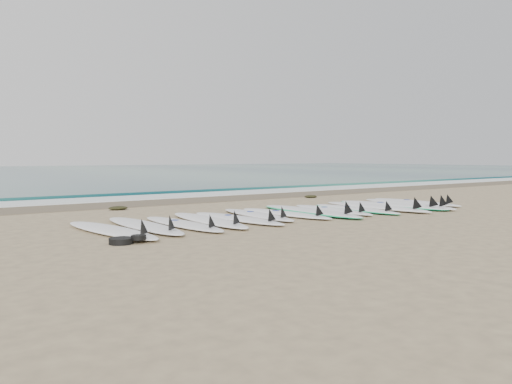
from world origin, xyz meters
TOP-DOWN VIEW (x-y plane):
  - ground at (0.00, 0.00)m, footprint 120.00×120.00m
  - ocean at (0.00, 32.50)m, footprint 120.00×55.00m
  - wet_sand_band at (0.00, 4.10)m, footprint 120.00×1.80m
  - foam_band at (0.00, 5.50)m, footprint 120.00×1.40m
  - wave_crest at (0.00, 7.00)m, footprint 120.00×1.00m
  - surfboard_0 at (-3.85, -0.26)m, footprint 0.89×2.62m
  - surfboard_1 at (-3.25, -0.08)m, footprint 0.60×2.59m
  - surfboard_2 at (-2.64, -0.23)m, footprint 0.61×2.39m
  - surfboard_3 at (-2.07, -0.09)m, footprint 0.66×2.60m
  - surfboard_4 at (-1.50, -0.16)m, footprint 0.75×2.46m
  - surfboard_5 at (-0.88, 0.10)m, footprint 0.67×2.41m
  - surfboard_6 at (-0.31, -0.05)m, footprint 0.75×2.44m
  - surfboard_7 at (0.33, -0.04)m, footprint 0.71×2.87m
  - surfboard_8 at (0.91, -0.09)m, footprint 0.64×2.39m
  - surfboard_9 at (1.45, -0.22)m, footprint 0.59×2.39m
  - surfboard_10 at (2.09, -0.27)m, footprint 0.70×2.83m
  - surfboard_11 at (2.70, -0.16)m, footprint 0.99×2.87m
  - surfboard_12 at (3.20, -0.25)m, footprint 1.06×2.94m
  - surfboard_13 at (3.80, -0.02)m, footprint 0.60×2.55m
  - seaweed_near at (-2.57, 2.95)m, footprint 0.41×0.32m
  - seaweed_far at (2.99, 2.92)m, footprint 0.39×0.30m
  - leash_coil at (-4.03, -1.23)m, footprint 0.46×0.36m

SIDE VIEW (x-z plane):
  - ground at x=0.00m, z-range 0.00..0.00m
  - wet_sand_band at x=0.00m, z-range 0.00..0.01m
  - ocean at x=0.00m, z-range 0.00..0.03m
  - foam_band at x=0.00m, z-range 0.00..0.04m
  - seaweed_far at x=2.99m, z-range 0.00..0.08m
  - seaweed_near at x=-2.57m, z-range 0.00..0.08m
  - surfboard_9 at x=1.45m, z-range -0.11..0.20m
  - leash_coil at x=-4.03m, z-range -0.01..0.10m
  - wave_crest at x=0.00m, z-range 0.00..0.10m
  - surfboard_2 at x=-2.64m, z-range -0.10..0.20m
  - surfboard_8 at x=0.91m, z-range -0.10..0.20m
  - surfboard_5 at x=-0.88m, z-range -0.10..0.21m
  - surfboard_11 at x=2.70m, z-range -0.13..0.23m
  - surfboard_6 at x=-0.31m, z-range -0.10..0.21m
  - surfboard_4 at x=-1.50m, z-range -0.10..0.21m
  - surfboard_7 at x=0.33m, z-range -0.13..0.24m
  - surfboard_13 at x=3.80m, z-range -0.11..0.22m
  - surfboard_0 at x=-3.85m, z-range -0.11..0.22m
  - surfboard_3 at x=-2.07m, z-range -0.11..0.22m
  - surfboard_1 at x=-3.25m, z-range -0.11..0.22m
  - surfboard_10 at x=2.09m, z-range -0.12..0.24m
  - surfboard_12 at x=3.20m, z-range -0.12..0.25m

